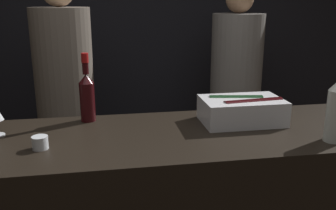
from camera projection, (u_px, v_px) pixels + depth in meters
name	position (u px, v px, depth m)	size (l,w,h in m)	color
wall_back_chalkboard	(131.00, 17.00, 3.33)	(6.40, 0.06, 2.80)	black
ice_bin_with_bottles	(242.00, 109.00, 1.76)	(0.38, 0.24, 0.12)	silver
candle_votive	(40.00, 143.00, 1.46)	(0.06, 0.06, 0.05)	silver
red_wine_bottle_tall	(87.00, 94.00, 1.77)	(0.07, 0.07, 0.33)	black
person_in_hoodie	(65.00, 92.00, 2.53)	(0.39, 0.39, 1.71)	black
person_blond_tee	(236.00, 83.00, 2.97)	(0.40, 0.40, 1.66)	black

